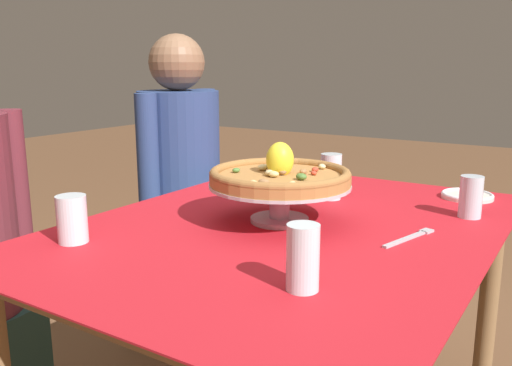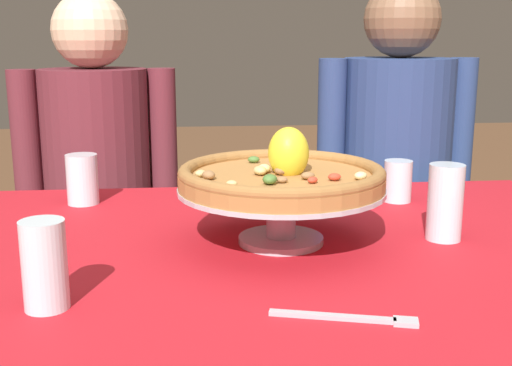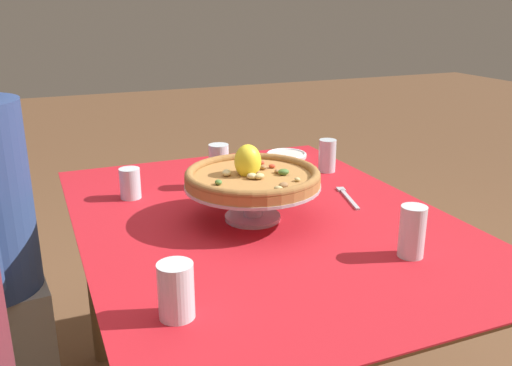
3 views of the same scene
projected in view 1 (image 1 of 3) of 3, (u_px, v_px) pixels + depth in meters
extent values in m
cylinder|color=olive|center=(487.00, 312.00, 1.74)|extent=(0.06, 0.06, 0.70)
cylinder|color=olive|center=(269.00, 263.00, 2.18)|extent=(0.06, 0.06, 0.70)
cube|color=olive|center=(290.00, 230.00, 1.40)|extent=(1.29, 0.95, 0.02)
cube|color=red|center=(290.00, 224.00, 1.40)|extent=(1.33, 0.99, 0.00)
cylinder|color=#B7B7C1|center=(279.00, 220.00, 1.41)|extent=(0.15, 0.15, 0.01)
cylinder|color=#B7B7C1|center=(280.00, 202.00, 1.40)|extent=(0.05, 0.05, 0.08)
cylinder|color=#B7B7C1|center=(280.00, 185.00, 1.39)|extent=(0.37, 0.37, 0.01)
cylinder|color=#AD753D|center=(280.00, 179.00, 1.39)|extent=(0.37, 0.37, 0.02)
torus|color=olive|center=(280.00, 173.00, 1.39)|extent=(0.37, 0.37, 0.02)
ellipsoid|color=#996B42|center=(303.00, 171.00, 1.39)|extent=(0.03, 0.02, 0.01)
ellipsoid|color=#C63D28|center=(315.00, 169.00, 1.42)|extent=(0.02, 0.02, 0.01)
ellipsoid|color=#996B42|center=(302.00, 176.00, 1.34)|extent=(0.02, 0.02, 0.01)
ellipsoid|color=tan|center=(292.00, 183.00, 1.26)|extent=(0.02, 0.02, 0.01)
ellipsoid|color=beige|center=(263.00, 167.00, 1.44)|extent=(0.04, 0.03, 0.02)
ellipsoid|color=#C63D28|center=(314.00, 173.00, 1.38)|extent=(0.02, 0.02, 0.01)
ellipsoid|color=#4C7533|center=(236.00, 170.00, 1.41)|extent=(0.02, 0.02, 0.01)
ellipsoid|color=beige|center=(270.00, 173.00, 1.37)|extent=(0.03, 0.04, 0.02)
ellipsoid|color=tan|center=(274.00, 174.00, 1.35)|extent=(0.03, 0.03, 0.02)
ellipsoid|color=#996B42|center=(263.00, 182.00, 1.26)|extent=(0.03, 0.03, 0.01)
ellipsoid|color=beige|center=(322.00, 166.00, 1.46)|extent=(0.03, 0.03, 0.01)
ellipsoid|color=tan|center=(253.00, 183.00, 1.26)|extent=(0.03, 0.03, 0.01)
ellipsoid|color=tan|center=(277.00, 171.00, 1.40)|extent=(0.03, 0.02, 0.01)
ellipsoid|color=#4C7533|center=(301.00, 177.00, 1.32)|extent=(0.03, 0.04, 0.02)
ellipsoid|color=#996B42|center=(283.00, 171.00, 1.39)|extent=(0.04, 0.04, 0.02)
ellipsoid|color=yellow|center=(280.00, 160.00, 1.40)|extent=(0.07, 0.07, 0.09)
cylinder|color=silver|center=(471.00, 197.00, 1.45)|extent=(0.06, 0.06, 0.11)
cylinder|color=silver|center=(470.00, 209.00, 1.45)|extent=(0.05, 0.05, 0.05)
cylinder|color=silver|center=(253.00, 174.00, 1.80)|extent=(0.06, 0.06, 0.09)
cylinder|color=silver|center=(253.00, 181.00, 1.80)|extent=(0.06, 0.06, 0.05)
cylinder|color=silver|center=(303.00, 258.00, 0.97)|extent=(0.06, 0.06, 0.12)
cylinder|color=silver|center=(303.00, 270.00, 0.98)|extent=(0.05, 0.05, 0.08)
cylinder|color=silver|center=(331.00, 177.00, 1.64)|extent=(0.06, 0.06, 0.14)
cylinder|color=silver|center=(330.00, 190.00, 1.65)|extent=(0.06, 0.06, 0.05)
cylinder|color=silver|center=(72.00, 219.00, 1.24)|extent=(0.07, 0.07, 0.11)
cylinder|color=silver|center=(73.00, 231.00, 1.25)|extent=(0.06, 0.06, 0.05)
cylinder|color=silver|center=(467.00, 196.00, 1.67)|extent=(0.15, 0.15, 0.01)
torus|color=white|center=(467.00, 194.00, 1.66)|extent=(0.15, 0.15, 0.01)
cube|color=#B7B7C1|center=(405.00, 239.00, 1.26)|extent=(0.16, 0.06, 0.01)
cube|color=#B7B7C1|center=(426.00, 231.00, 1.33)|extent=(0.04, 0.03, 0.01)
cylinder|color=maroon|center=(15.00, 188.00, 1.61)|extent=(0.08, 0.08, 0.47)
cube|color=gray|center=(184.00, 287.00, 2.25)|extent=(0.31, 0.35, 0.45)
cylinder|color=navy|center=(180.00, 166.00, 2.14)|extent=(0.35, 0.35, 0.59)
sphere|color=brown|center=(177.00, 62.00, 2.06)|extent=(0.22, 0.22, 0.22)
cylinder|color=navy|center=(148.00, 163.00, 1.96)|extent=(0.08, 0.08, 0.50)
cylinder|color=navy|center=(206.00, 148.00, 2.31)|extent=(0.08, 0.08, 0.50)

